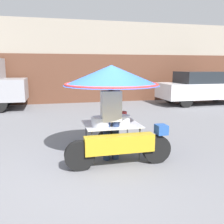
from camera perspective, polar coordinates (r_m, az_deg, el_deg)
name	(u,v)px	position (r m, az deg, el deg)	size (l,w,h in m)	color
ground_plane	(91,172)	(4.52, -4.87, -13.49)	(36.00, 36.00, 0.00)	slate
shopfront_building	(61,63)	(13.53, -11.49, 11.01)	(28.00, 2.06, 4.02)	gray
vendor_motorcycle_cart	(112,86)	(4.94, 0.06, 6.02)	(2.01, 1.91, 1.85)	black
vendor_person	(111,116)	(4.82, -0.21, -0.89)	(0.38, 0.22, 1.58)	navy
parked_car	(202,88)	(12.85, 19.84, 5.27)	(4.22, 1.76, 1.57)	black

